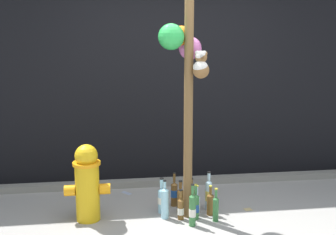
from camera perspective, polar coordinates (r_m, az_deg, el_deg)
The scene contains 18 objects.
building_wall at distance 5.11m, azimuth 0.20°, elevation 8.01°, with size 10.00×0.20×3.02m.
curb_strip at distance 4.99m, azimuth 0.84°, elevation -9.27°, with size 8.00×0.12×0.08m, color slate.
memorial_post at distance 3.79m, azimuth 2.71°, elevation 12.31°, with size 0.54×0.40×3.07m.
fire_hydrant at distance 4.00m, azimuth -11.62°, elevation -9.18°, with size 0.45×0.27×0.77m.
bottle_0 at distance 4.03m, azimuth 1.86°, elevation -13.01°, with size 0.06×0.06×0.31m.
bottle_1 at distance 3.88m, azimuth 3.56°, elevation -13.18°, with size 0.07×0.07×0.42m.
bottle_2 at distance 4.19m, azimuth 1.80°, elevation -11.71°, with size 0.07×0.07×0.34m.
bottle_3 at distance 4.25m, azimuth 3.43°, elevation -11.54°, with size 0.06×0.06×0.35m.
bottle_4 at distance 4.03m, azimuth 4.01°, elevation -12.68°, with size 0.07×0.07×0.36m.
bottle_5 at distance 4.26m, azimuth 5.91°, elevation -10.97°, with size 0.07×0.07×0.41m.
bottle_6 at distance 4.03m, azimuth -0.46°, elevation -12.18°, with size 0.08×0.08×0.40m.
bottle_7 at distance 4.15m, azimuth 4.18°, elevation -12.33°, with size 0.07×0.07×0.31m.
bottle_8 at distance 4.00m, azimuth 6.94°, elevation -12.86°, with size 0.06×0.06×0.34m.
bottle_9 at distance 4.14m, azimuth 6.14°, elevation -12.23°, with size 0.07×0.07×0.31m.
bottle_10 at distance 4.16m, azimuth -0.92°, elevation -11.72°, with size 0.08×0.08×0.38m.
bottle_11 at distance 4.33m, azimuth 0.91°, elevation -10.89°, with size 0.08×0.08×0.38m.
litter_0 at distance 4.75m, azimuth -6.02°, elevation -10.80°, with size 0.14×0.05×0.01m, color #8C99B2.
litter_1 at distance 4.37m, azimuth 11.50°, elevation -12.90°, with size 0.08×0.07×0.01m, color tan.
Camera 1 is at (-0.70, -3.23, 1.70)m, focal length 42.07 mm.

